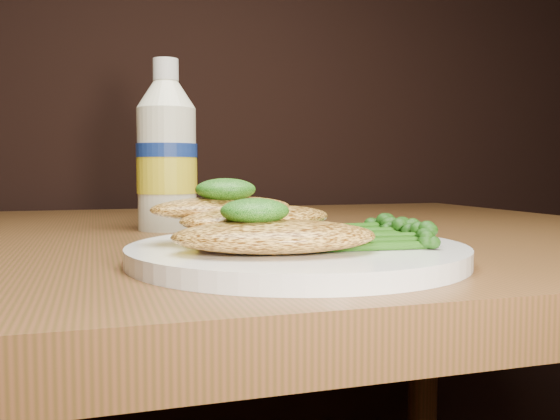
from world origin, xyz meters
name	(u,v)px	position (x,y,z in m)	size (l,w,h in m)	color
plate	(297,253)	(0.08, 0.80, 0.76)	(0.26, 0.26, 0.01)	white
chicken_front	(275,236)	(0.05, 0.77, 0.77)	(0.14, 0.07, 0.02)	#ECB04B
chicken_mid	(258,219)	(0.05, 0.82, 0.78)	(0.13, 0.07, 0.02)	#ECB04B
chicken_back	(223,208)	(0.03, 0.84, 0.79)	(0.12, 0.06, 0.02)	#ECB04B
pesto_front	(255,211)	(0.04, 0.77, 0.79)	(0.05, 0.04, 0.02)	black
pesto_back	(226,190)	(0.03, 0.83, 0.80)	(0.05, 0.04, 0.02)	black
broccolini_bundle	(351,230)	(0.12, 0.80, 0.77)	(0.12, 0.10, 0.02)	#235713
mayo_bottle	(167,145)	(0.01, 1.07, 0.85)	(0.07, 0.07, 0.19)	#F1EECC
pepper_grinder	(182,183)	(0.04, 1.17, 0.80)	(0.04, 0.04, 0.10)	black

